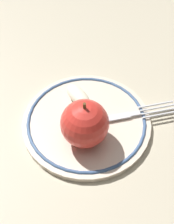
{
  "coord_description": "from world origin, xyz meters",
  "views": [
    {
      "loc": [
        0.22,
        -0.25,
        0.45
      ],
      "look_at": [
        0.01,
        0.0,
        0.03
      ],
      "focal_mm": 50.0,
      "sensor_mm": 36.0,
      "label": 1
    }
  ],
  "objects_px": {
    "apple_red_whole": "(85,124)",
    "fork": "(122,116)",
    "plate": "(87,121)",
    "apple_slice_front": "(79,96)"
  },
  "relations": [
    {
      "from": "apple_red_whole",
      "to": "fork",
      "type": "xyz_separation_m",
      "value": [
        0.02,
        0.08,
        -0.04
      ]
    },
    {
      "from": "plate",
      "to": "fork",
      "type": "bearing_deg",
      "value": 44.89
    },
    {
      "from": "apple_red_whole",
      "to": "fork",
      "type": "distance_m",
      "value": 0.09
    },
    {
      "from": "fork",
      "to": "apple_red_whole",
      "type": "bearing_deg",
      "value": -158.98
    },
    {
      "from": "plate",
      "to": "apple_red_whole",
      "type": "xyz_separation_m",
      "value": [
        0.02,
        -0.03,
        0.05
      ]
    },
    {
      "from": "plate",
      "to": "apple_slice_front",
      "type": "relative_size",
      "value": 3.48
    },
    {
      "from": "apple_red_whole",
      "to": "fork",
      "type": "bearing_deg",
      "value": 73.99
    },
    {
      "from": "plate",
      "to": "apple_red_whole",
      "type": "relative_size",
      "value": 2.57
    },
    {
      "from": "apple_red_whole",
      "to": "apple_slice_front",
      "type": "bearing_deg",
      "value": 137.86
    },
    {
      "from": "apple_red_whole",
      "to": "apple_slice_front",
      "type": "distance_m",
      "value": 0.09
    }
  ]
}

